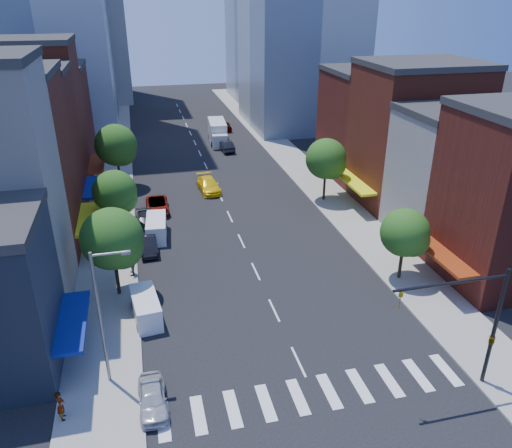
{
  "coord_description": "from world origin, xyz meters",
  "views": [
    {
      "loc": [
        -8.79,
        -24.5,
        22.09
      ],
      "look_at": [
        -0.2,
        11.08,
        5.0
      ],
      "focal_mm": 35.0,
      "sensor_mm": 36.0,
      "label": 1
    }
  ],
  "objects_px": {
    "pedestrian_near": "(61,405)",
    "parked_car_third": "(157,206)",
    "pedestrian_far": "(131,265)",
    "taxi": "(209,185)",
    "parked_car_rear": "(145,222)",
    "traffic_car_far": "(225,126)",
    "parked_car_front": "(152,398)",
    "cargo_van_near": "(146,309)",
    "box_truck": "(218,133)",
    "traffic_car_oncoming": "(226,146)",
    "parked_car_second": "(148,244)",
    "cargo_van_far": "(156,228)"
  },
  "relations": [
    {
      "from": "parked_car_rear",
      "to": "taxi",
      "type": "distance_m",
      "value": 11.94
    },
    {
      "from": "taxi",
      "to": "pedestrian_near",
      "type": "distance_m",
      "value": 36.29
    },
    {
      "from": "traffic_car_oncoming",
      "to": "box_truck",
      "type": "height_order",
      "value": "box_truck"
    },
    {
      "from": "cargo_van_far",
      "to": "taxi",
      "type": "bearing_deg",
      "value": 63.49
    },
    {
      "from": "parked_car_front",
      "to": "box_truck",
      "type": "relative_size",
      "value": 0.47
    },
    {
      "from": "traffic_car_far",
      "to": "box_truck",
      "type": "xyz_separation_m",
      "value": [
        -2.57,
        -7.46,
        0.84
      ]
    },
    {
      "from": "cargo_van_far",
      "to": "traffic_car_far",
      "type": "xyz_separation_m",
      "value": [
        14.17,
        40.0,
        -0.24
      ]
    },
    {
      "from": "taxi",
      "to": "pedestrian_far",
      "type": "height_order",
      "value": "pedestrian_far"
    },
    {
      "from": "parked_car_front",
      "to": "pedestrian_far",
      "type": "distance_m",
      "value": 15.5
    },
    {
      "from": "parked_car_third",
      "to": "pedestrian_near",
      "type": "distance_m",
      "value": 29.62
    },
    {
      "from": "cargo_van_far",
      "to": "traffic_car_far",
      "type": "relative_size",
      "value": 1.09
    },
    {
      "from": "parked_car_third",
      "to": "traffic_car_far",
      "type": "distance_m",
      "value": 36.23
    },
    {
      "from": "parked_car_rear",
      "to": "cargo_van_near",
      "type": "xyz_separation_m",
      "value": [
        -0.52,
        -16.04,
        0.25
      ]
    },
    {
      "from": "traffic_car_far",
      "to": "pedestrian_far",
      "type": "relative_size",
      "value": 2.34
    },
    {
      "from": "box_truck",
      "to": "pedestrian_near",
      "type": "distance_m",
      "value": 57.77
    },
    {
      "from": "pedestrian_far",
      "to": "taxi",
      "type": "bearing_deg",
      "value": 150.74
    },
    {
      "from": "cargo_van_near",
      "to": "traffic_car_oncoming",
      "type": "relative_size",
      "value": 0.97
    },
    {
      "from": "parked_car_rear",
      "to": "taxi",
      "type": "xyz_separation_m",
      "value": [
        7.9,
        8.96,
        0.1
      ]
    },
    {
      "from": "parked_car_front",
      "to": "traffic_car_far",
      "type": "distance_m",
      "value": 64.42
    },
    {
      "from": "pedestrian_near",
      "to": "parked_car_third",
      "type": "bearing_deg",
      "value": -22.71
    },
    {
      "from": "parked_car_rear",
      "to": "cargo_van_near",
      "type": "bearing_deg",
      "value": -91.75
    },
    {
      "from": "parked_car_second",
      "to": "pedestrian_far",
      "type": "xyz_separation_m",
      "value": [
        -1.6,
        -4.33,
        0.36
      ]
    },
    {
      "from": "parked_car_front",
      "to": "pedestrian_far",
      "type": "bearing_deg",
      "value": 92.6
    },
    {
      "from": "parked_car_front",
      "to": "parked_car_second",
      "type": "height_order",
      "value": "parked_car_second"
    },
    {
      "from": "parked_car_third",
      "to": "cargo_van_near",
      "type": "distance_m",
      "value": 20.17
    },
    {
      "from": "traffic_car_far",
      "to": "taxi",
      "type": "bearing_deg",
      "value": 75.62
    },
    {
      "from": "cargo_van_near",
      "to": "traffic_car_far",
      "type": "height_order",
      "value": "cargo_van_near"
    },
    {
      "from": "taxi",
      "to": "traffic_car_far",
      "type": "height_order",
      "value": "taxi"
    },
    {
      "from": "cargo_van_near",
      "to": "box_truck",
      "type": "bearing_deg",
      "value": 67.46
    },
    {
      "from": "traffic_car_far",
      "to": "pedestrian_far",
      "type": "height_order",
      "value": "pedestrian_far"
    },
    {
      "from": "cargo_van_far",
      "to": "parked_car_front",
      "type": "bearing_deg",
      "value": -89.4
    },
    {
      "from": "parked_car_front",
      "to": "parked_car_third",
      "type": "height_order",
      "value": "parked_car_third"
    },
    {
      "from": "parked_car_second",
      "to": "parked_car_rear",
      "type": "xyz_separation_m",
      "value": [
        -0.07,
        5.13,
        -0.04
      ]
    },
    {
      "from": "parked_car_second",
      "to": "parked_car_third",
      "type": "distance_m",
      "value": 9.26
    },
    {
      "from": "parked_car_third",
      "to": "cargo_van_near",
      "type": "height_order",
      "value": "cargo_van_near"
    },
    {
      "from": "taxi",
      "to": "pedestrian_near",
      "type": "height_order",
      "value": "pedestrian_near"
    },
    {
      "from": "parked_car_front",
      "to": "traffic_car_oncoming",
      "type": "distance_m",
      "value": 51.84
    },
    {
      "from": "parked_car_rear",
      "to": "traffic_car_far",
      "type": "height_order",
      "value": "traffic_car_far"
    },
    {
      "from": "parked_car_rear",
      "to": "parked_car_front",
      "type": "bearing_deg",
      "value": -91.12
    },
    {
      "from": "cargo_van_far",
      "to": "pedestrian_far",
      "type": "relative_size",
      "value": 2.55
    },
    {
      "from": "cargo_van_near",
      "to": "cargo_van_far",
      "type": "bearing_deg",
      "value": 76.88
    },
    {
      "from": "cargo_van_far",
      "to": "traffic_car_oncoming",
      "type": "relative_size",
      "value": 1.01
    },
    {
      "from": "taxi",
      "to": "traffic_car_oncoming",
      "type": "height_order",
      "value": "taxi"
    },
    {
      "from": "cargo_van_far",
      "to": "pedestrian_far",
      "type": "height_order",
      "value": "pedestrian_far"
    },
    {
      "from": "parked_car_third",
      "to": "parked_car_rear",
      "type": "xyz_separation_m",
      "value": [
        -1.46,
        -4.02,
        -0.03
      ]
    },
    {
      "from": "parked_car_third",
      "to": "traffic_car_oncoming",
      "type": "height_order",
      "value": "traffic_car_oncoming"
    },
    {
      "from": "parked_car_front",
      "to": "box_truck",
      "type": "xyz_separation_m",
      "value": [
        13.16,
        55.01,
        0.91
      ]
    },
    {
      "from": "traffic_car_far",
      "to": "box_truck",
      "type": "bearing_deg",
      "value": 70.91
    },
    {
      "from": "parked_car_third",
      "to": "cargo_van_near",
      "type": "relative_size",
      "value": 1.12
    },
    {
      "from": "taxi",
      "to": "parked_car_third",
      "type": "bearing_deg",
      "value": -146.32
    }
  ]
}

